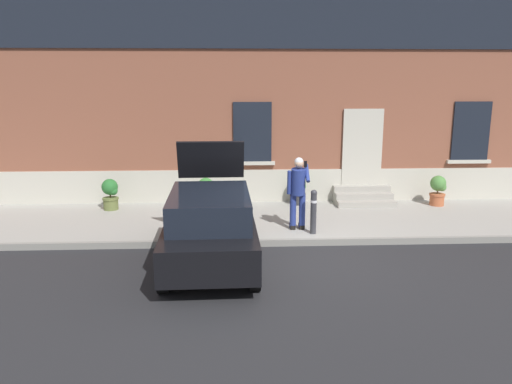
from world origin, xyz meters
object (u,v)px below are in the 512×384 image
Objects in this scene: planter_olive at (110,193)px; planter_terracotta at (438,190)px; person_on_phone at (298,189)px; bollard_near_person at (314,210)px; hatchback_car_black at (210,226)px; planter_cream at (206,192)px; planter_charcoal at (298,189)px.

planter_olive and planter_terracotta have the same top height.
bollard_near_person is at bearing -44.21° from person_on_phone.
planter_terracotta is (3.98, 2.52, -0.11)m from bollard_near_person.
planter_cream is (-0.28, 3.97, -0.19)m from hatchback_car_black.
bollard_near_person is 3.62m from planter_cream.
bollard_near_person is at bearing -90.45° from planter_charcoal.
hatchback_car_black is 4.89m from planter_olive.
bollard_near_person reaches higher than planter_olive.
bollard_near_person is 4.71m from planter_terracotta.
planter_terracotta is at bearing 0.30° from planter_olive.
hatchback_car_black is 4.77× the size of planter_terracotta.
planter_cream is at bearing 135.91° from bollard_near_person.
planter_terracotta is (3.95, -0.33, 0.00)m from planter_charcoal.
planter_charcoal is (2.62, 0.34, 0.00)m from planter_cream.
planter_olive and planter_cream have the same top height.
hatchback_car_black reaches higher than planter_charcoal.
planter_cream is (-2.60, 2.52, -0.11)m from bollard_near_person.
person_on_phone is 2.03× the size of planter_cream.
person_on_phone is at bearing -153.11° from planter_terracotta.
bollard_near_person is (2.32, 1.45, -0.09)m from hatchback_car_black.
person_on_phone is 4.85m from planter_terracotta.
hatchback_car_black is 3.92× the size of bollard_near_person.
hatchback_car_black reaches higher than planter_terracotta.
person_on_phone is 2.03× the size of planter_terracotta.
bollard_near_person is at bearing -147.60° from planter_terracotta.
planter_cream is 1.00× the size of planter_charcoal.
planter_olive is (-4.90, 2.13, -0.55)m from person_on_phone.
planter_charcoal is at bearing 84.89° from person_on_phone.
bollard_near_person reaches higher than planter_terracotta.
planter_charcoal is at bearing 89.55° from bollard_near_person.
planter_terracotta is at bearing 32.27° from hatchback_car_black.
planter_olive is 2.62m from planter_cream.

